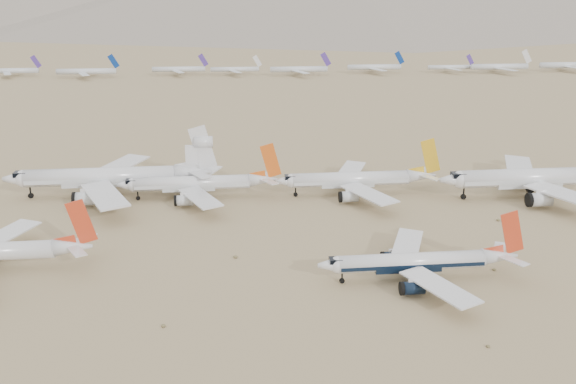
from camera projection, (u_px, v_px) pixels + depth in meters
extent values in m
plane|color=#8E7653|center=(384.00, 279.00, 132.86)|extent=(7000.00, 7000.00, 0.00)
cylinder|color=silver|center=(411.00, 261.00, 131.35)|extent=(30.52, 3.61, 3.61)
cube|color=black|center=(411.00, 263.00, 131.49)|extent=(29.91, 3.66, 0.81)
sphere|color=silver|center=(338.00, 265.00, 129.77)|extent=(3.61, 3.61, 3.61)
cube|color=black|center=(336.00, 260.00, 129.41)|extent=(2.53, 2.34, 0.90)
cone|color=silver|center=(500.00, 256.00, 133.22)|extent=(7.63, 3.61, 3.61)
cube|color=silver|center=(440.00, 287.00, 121.65)|extent=(11.79, 18.57, 0.56)
cube|color=silver|center=(514.00, 261.00, 129.92)|extent=(4.84, 6.33, 0.22)
cylinder|color=black|center=(413.00, 288.00, 124.76)|extent=(4.24, 2.60, 2.60)
cube|color=silver|center=(407.00, 244.00, 141.92)|extent=(11.79, 18.57, 0.56)
cube|color=silver|center=(500.00, 247.00, 136.56)|extent=(4.84, 6.33, 0.22)
cylinder|color=black|center=(393.00, 257.00, 138.96)|extent=(4.24, 2.60, 2.60)
cube|color=red|center=(512.00, 232.00, 131.84)|extent=(5.78, 0.29, 9.53)
cylinder|color=black|center=(342.00, 281.00, 130.96)|extent=(1.08, 0.45, 1.08)
cylinder|color=black|center=(420.00, 281.00, 130.12)|extent=(1.52, 0.90, 1.52)
cylinder|color=black|center=(413.00, 271.00, 134.90)|extent=(1.52, 0.90, 1.52)
cone|color=silver|center=(73.00, 247.00, 137.13)|extent=(8.13, 3.90, 3.90)
cube|color=silver|center=(77.00, 251.00, 133.60)|extent=(5.16, 6.75, 0.23)
cube|color=silver|center=(5.00, 235.00, 146.43)|extent=(12.55, 19.78, 0.61)
cube|color=silver|center=(84.00, 238.00, 140.69)|extent=(5.16, 6.75, 0.23)
cube|color=red|center=(81.00, 222.00, 135.66)|extent=(6.16, 0.31, 10.15)
cylinder|color=silver|center=(532.00, 177.00, 183.41)|extent=(42.40, 5.14, 5.14)
cube|color=silver|center=(532.00, 179.00, 183.61)|extent=(41.55, 5.22, 1.16)
sphere|color=silver|center=(460.00, 180.00, 181.22)|extent=(5.14, 5.14, 5.14)
cube|color=black|center=(458.00, 175.00, 180.71)|extent=(3.60, 3.34, 1.28)
cube|color=silver|center=(570.00, 196.00, 169.88)|extent=(16.38, 25.81, 0.80)
cylinder|color=silver|center=(540.00, 200.00, 174.22)|extent=(5.89, 3.70, 3.70)
cube|color=silver|center=(519.00, 166.00, 198.17)|extent=(16.38, 25.81, 0.80)
cylinder|color=silver|center=(507.00, 178.00, 194.07)|extent=(5.89, 3.70, 3.70)
cylinder|color=black|center=(463.00, 197.00, 182.91)|extent=(1.54, 0.64, 1.54)
cylinder|color=black|center=(542.00, 197.00, 181.66)|extent=(2.16, 1.28, 2.16)
cylinder|color=black|center=(530.00, 189.00, 188.47)|extent=(2.16, 1.28, 2.16)
cylinder|color=silver|center=(350.00, 179.00, 185.81)|extent=(34.14, 4.15, 4.15)
cube|color=silver|center=(350.00, 181.00, 185.96)|extent=(33.46, 4.21, 0.93)
sphere|color=silver|center=(292.00, 181.00, 184.04)|extent=(4.15, 4.15, 4.15)
cube|color=black|center=(290.00, 177.00, 183.63)|extent=(2.90, 2.70, 1.04)
cone|color=silver|center=(421.00, 176.00, 187.90)|extent=(8.53, 4.15, 4.15)
cube|color=silver|center=(369.00, 194.00, 174.91)|extent=(13.18, 20.78, 0.64)
cube|color=silver|center=(431.00, 178.00, 184.18)|extent=(5.42, 7.09, 0.25)
cylinder|color=silver|center=(350.00, 197.00, 178.40)|extent=(4.74, 2.99, 2.99)
cube|color=silver|center=(351.00, 170.00, 197.69)|extent=(13.18, 20.78, 0.64)
cube|color=silver|center=(423.00, 170.00, 191.64)|extent=(5.42, 7.09, 0.25)
cylinder|color=silver|center=(338.00, 179.00, 194.40)|extent=(4.74, 2.99, 2.99)
cube|color=gold|center=(430.00, 156.00, 186.35)|extent=(6.47, 0.33, 10.66)
cylinder|color=black|center=(296.00, 194.00, 185.41)|extent=(1.24, 0.52, 1.24)
cylinder|color=black|center=(357.00, 195.00, 184.39)|extent=(1.74, 1.04, 1.74)
cylinder|color=black|center=(353.00, 189.00, 189.89)|extent=(1.74, 1.04, 1.74)
cylinder|color=silver|center=(192.00, 183.00, 182.59)|extent=(32.81, 4.01, 4.01)
cube|color=silver|center=(192.00, 185.00, 182.74)|extent=(32.16, 4.07, 0.90)
sphere|color=silver|center=(133.00, 185.00, 180.89)|extent=(4.01, 4.01, 4.01)
cube|color=black|center=(131.00, 181.00, 180.49)|extent=(2.81, 2.61, 1.00)
cone|color=silver|center=(263.00, 180.00, 184.60)|extent=(8.20, 4.01, 4.01)
cube|color=silver|center=(200.00, 198.00, 172.10)|extent=(12.67, 19.97, 0.62)
cube|color=silver|center=(270.00, 182.00, 181.02)|extent=(5.21, 6.81, 0.24)
cylinder|color=silver|center=(185.00, 200.00, 175.46)|extent=(4.56, 2.89, 2.89)
cube|color=silver|center=(202.00, 174.00, 194.03)|extent=(12.67, 19.97, 0.62)
cube|color=silver|center=(267.00, 174.00, 188.20)|extent=(5.21, 6.81, 0.24)
cylinder|color=silver|center=(187.00, 183.00, 190.86)|extent=(4.56, 2.89, 2.89)
cube|color=#D35516|center=(271.00, 160.00, 183.10)|extent=(6.22, 0.32, 10.25)
cylinder|color=black|center=(138.00, 198.00, 182.21)|extent=(1.20, 0.50, 1.20)
cylinder|color=black|center=(197.00, 198.00, 181.22)|extent=(1.68, 1.00, 1.68)
cylinder|color=black|center=(198.00, 192.00, 186.53)|extent=(1.68, 1.00, 1.68)
cylinder|color=silver|center=(101.00, 176.00, 184.40)|extent=(42.72, 5.12, 5.12)
cube|color=silver|center=(101.00, 178.00, 184.59)|extent=(41.87, 5.19, 1.15)
sphere|color=silver|center=(24.00, 179.00, 182.19)|extent=(5.12, 5.12, 5.12)
cube|color=black|center=(21.00, 174.00, 181.68)|extent=(3.58, 3.32, 1.28)
cone|color=silver|center=(193.00, 172.00, 187.02)|extent=(10.68, 5.12, 5.12)
cube|color=silver|center=(104.00, 195.00, 170.79)|extent=(16.50, 26.00, 0.80)
cube|color=silver|center=(200.00, 175.00, 182.38)|extent=(6.78, 8.87, 0.31)
cylinder|color=silver|center=(87.00, 199.00, 175.15)|extent=(5.93, 3.68, 3.68)
cube|color=silver|center=(120.00, 165.00, 199.24)|extent=(16.50, 26.00, 0.80)
cube|color=silver|center=(201.00, 166.00, 191.70)|extent=(6.78, 8.87, 0.31)
cylinder|color=silver|center=(100.00, 177.00, 195.10)|extent=(5.93, 3.68, 3.68)
cube|color=silver|center=(203.00, 147.00, 185.08)|extent=(8.10, 0.41, 13.34)
cylinder|color=silver|center=(203.00, 142.00, 184.61)|extent=(5.34, 3.31, 3.31)
cylinder|color=black|center=(31.00, 196.00, 183.87)|extent=(1.53, 0.64, 1.53)
cylinder|color=black|center=(107.00, 196.00, 182.65)|extent=(2.15, 1.28, 2.15)
cylinder|color=black|center=(111.00, 188.00, 189.44)|extent=(2.15, 1.28, 2.15)
cylinder|color=silver|center=(11.00, 71.00, 432.72)|extent=(35.77, 3.53, 3.53)
cube|color=#462D88|center=(36.00, 62.00, 432.64)|extent=(7.12, 0.35, 8.97)
cube|color=silver|center=(7.00, 73.00, 424.11)|extent=(9.42, 16.46, 0.35)
cube|color=silver|center=(15.00, 70.00, 441.65)|extent=(9.42, 16.46, 0.35)
cylinder|color=silver|center=(86.00, 71.00, 428.67)|extent=(38.89, 3.84, 3.84)
cube|color=navy|center=(113.00, 61.00, 428.59)|extent=(7.74, 0.38, 9.75)
cube|color=silver|center=(84.00, 74.00, 419.31)|extent=(10.25, 17.90, 0.38)
cube|color=silver|center=(89.00, 70.00, 438.37)|extent=(10.25, 17.90, 0.38)
cylinder|color=silver|center=(179.00, 69.00, 441.25)|extent=(36.11, 3.57, 3.57)
cube|color=#462D88|center=(203.00, 60.00, 441.18)|extent=(7.19, 0.36, 9.06)
cube|color=silver|center=(178.00, 72.00, 432.57)|extent=(9.51, 16.62, 0.36)
cube|color=silver|center=(179.00, 68.00, 450.27)|extent=(9.51, 16.62, 0.36)
cylinder|color=silver|center=(235.00, 69.00, 441.86)|extent=(33.23, 3.28, 3.28)
cube|color=silver|center=(257.00, 61.00, 441.79)|extent=(6.62, 0.33, 8.33)
cube|color=silver|center=(235.00, 72.00, 433.87)|extent=(8.75, 15.30, 0.33)
cube|color=silver|center=(234.00, 69.00, 450.16)|extent=(8.75, 15.30, 0.33)
cylinder|color=silver|center=(299.00, 69.00, 439.59)|extent=(39.42, 3.90, 3.90)
cube|color=#462D88|center=(326.00, 59.00, 439.51)|extent=(7.85, 0.39, 9.89)
cube|color=silver|center=(301.00, 72.00, 430.11)|extent=(10.39, 18.15, 0.39)
cube|color=silver|center=(297.00, 68.00, 449.43)|extent=(10.39, 18.15, 0.39)
cylinder|color=silver|center=(374.00, 67.00, 452.25)|extent=(38.06, 3.76, 3.76)
cube|color=navy|center=(399.00, 58.00, 452.17)|extent=(7.58, 0.38, 9.55)
cube|color=silver|center=(378.00, 70.00, 443.09)|extent=(10.03, 17.52, 0.38)
cube|color=silver|center=(371.00, 66.00, 461.75)|extent=(10.03, 17.52, 0.38)
cylinder|color=silver|center=(450.00, 67.00, 454.60)|extent=(31.10, 3.07, 3.07)
cube|color=#462D88|center=(470.00, 59.00, 454.53)|extent=(6.19, 0.31, 7.80)
cube|color=silver|center=(454.00, 69.00, 447.11)|extent=(8.19, 14.32, 0.31)
cube|color=silver|center=(446.00, 66.00, 462.36)|extent=(8.19, 14.32, 0.31)
cylinder|color=silver|center=(499.00, 67.00, 453.30)|extent=(41.22, 4.07, 4.07)
cube|color=silver|center=(527.00, 56.00, 453.21)|extent=(8.21, 0.41, 10.34)
cube|color=silver|center=(506.00, 69.00, 443.38)|extent=(10.86, 18.98, 0.41)
cube|color=silver|center=(493.00, 66.00, 463.59)|extent=(10.86, 18.98, 0.41)
cylinder|color=silver|center=(569.00, 65.00, 461.47)|extent=(43.48, 4.30, 4.30)
cube|color=silver|center=(561.00, 64.00, 472.32)|extent=(11.45, 20.01, 0.43)
ellipsoid|color=brown|center=(163.00, 326.00, 114.11)|extent=(0.84, 0.84, 0.46)
ellipsoid|color=brown|center=(235.00, 257.00, 143.26)|extent=(0.98, 0.98, 0.54)
ellipsoid|color=brown|center=(488.00, 346.00, 107.67)|extent=(0.70, 0.70, 0.39)
ellipsoid|color=brown|center=(494.00, 270.00, 136.83)|extent=(0.84, 0.84, 0.46)
ellipsoid|color=brown|center=(498.00, 220.00, 165.98)|extent=(0.98, 0.98, 0.54)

